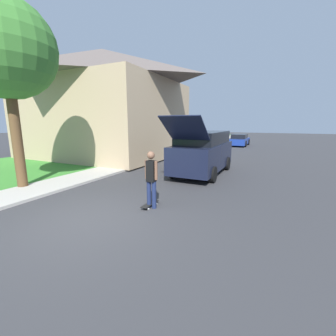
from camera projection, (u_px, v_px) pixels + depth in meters
The scene contains 9 objects.
ground_plane at pixel (87, 220), 5.87m from camera, with size 120.00×120.00×0.00m, color #333335.
lawn at pixel (65, 161), 14.59m from camera, with size 10.00×80.00×0.08m.
sidewalk at pixel (120, 167), 12.70m from camera, with size 1.80×80.00×0.10m.
house at pixel (105, 102), 16.67m from camera, with size 10.98×9.25×7.60m.
lawn_tree_near at pixel (5, 50), 7.70m from camera, with size 3.39×3.39×6.61m.
suv_parked at pixel (203, 152), 11.01m from camera, with size 2.05×5.46×2.76m.
car_down_street at pixel (239, 140), 25.07m from camera, with size 1.87×4.46×1.29m.
skateboarder at pixel (151, 177), 6.51m from camera, with size 0.41×0.22×1.69m.
skateboard at pixel (150, 204), 6.77m from camera, with size 0.22×0.77×0.10m.
Camera 1 is at (4.32, -4.00, 2.48)m, focal length 24.00 mm.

